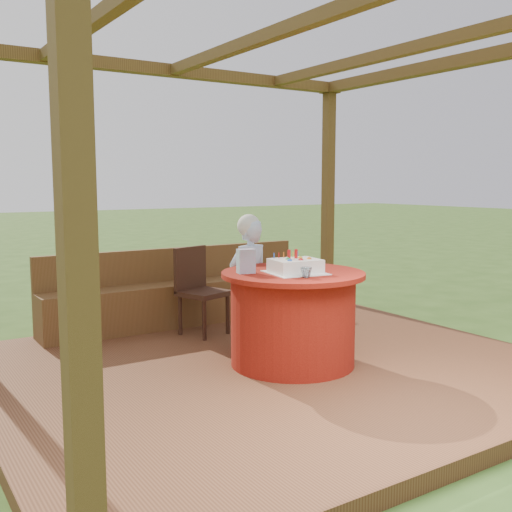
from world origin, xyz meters
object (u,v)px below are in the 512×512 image
at_px(bench, 182,299).
at_px(birthday_cake, 295,266).
at_px(chair, 198,286).
at_px(elderly_woman, 249,279).
at_px(drinking_glass, 306,272).
at_px(gift_bag, 246,261).
at_px(table, 293,317).

relative_size(bench, birthday_cake, 6.18).
height_order(bench, chair, chair).
relative_size(bench, chair, 3.47).
distance_m(bench, elderly_woman, 1.18).
bearing_deg(drinking_glass, gift_bag, 121.21).
xyz_separation_m(birthday_cake, gift_bag, (-0.34, 0.21, 0.04)).
relative_size(chair, birthday_cake, 1.78).
relative_size(table, birthday_cake, 2.42).
bearing_deg(elderly_woman, table, -90.68).
height_order(elderly_woman, gift_bag, elderly_woman).
height_order(chair, elderly_woman, elderly_woman).
distance_m(table, elderly_woman, 0.73).
bearing_deg(bench, drinking_glass, -88.87).
distance_m(bench, drinking_glass, 2.19).
bearing_deg(table, birthday_cake, -110.83).
bearing_deg(chair, birthday_cake, -83.52).
relative_size(birthday_cake, gift_bag, 2.48).
relative_size(elderly_woman, drinking_glass, 13.94).
xyz_separation_m(elderly_woman, birthday_cake, (-0.03, -0.76, 0.22)).
relative_size(birthday_cake, drinking_glass, 5.56).
distance_m(bench, chair, 0.53).
relative_size(bench, elderly_woman, 2.47).
height_order(table, birthday_cake, birthday_cake).
relative_size(elderly_woman, gift_bag, 6.21).
bearing_deg(birthday_cake, table, 69.17).
height_order(elderly_woman, drinking_glass, elderly_woman).
relative_size(table, drinking_glass, 13.48).
bearing_deg(bench, elderly_woman, -82.62).
height_order(table, drinking_glass, drinking_glass).
relative_size(bench, drinking_glass, 34.36).
xyz_separation_m(chair, elderly_woman, (0.19, -0.64, 0.14)).
relative_size(table, elderly_woman, 0.97).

